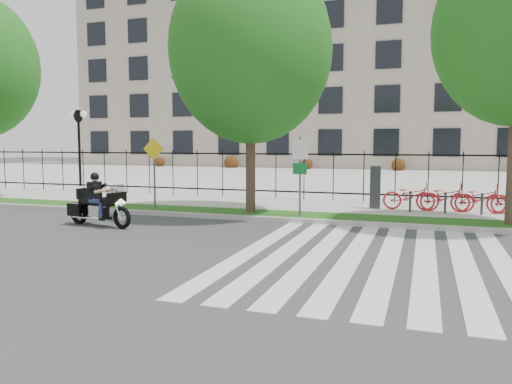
% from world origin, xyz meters
% --- Properties ---
extents(ground, '(120.00, 120.00, 0.00)m').
position_xyz_m(ground, '(0.00, 0.00, 0.00)').
color(ground, '#39393B').
rests_on(ground, ground).
extents(curb, '(60.00, 0.20, 0.15)m').
position_xyz_m(curb, '(0.00, 4.10, 0.07)').
color(curb, '#ABAAA1').
rests_on(curb, ground).
extents(grass_verge, '(60.00, 1.50, 0.15)m').
position_xyz_m(grass_verge, '(0.00, 4.95, 0.07)').
color(grass_verge, '#255114').
rests_on(grass_verge, ground).
extents(sidewalk, '(60.00, 3.50, 0.15)m').
position_xyz_m(sidewalk, '(0.00, 7.45, 0.07)').
color(sidewalk, '#ABA9A0').
rests_on(sidewalk, ground).
extents(plaza, '(80.00, 34.00, 0.10)m').
position_xyz_m(plaza, '(0.00, 25.00, 0.05)').
color(plaza, '#ABA9A0').
rests_on(plaza, ground).
extents(crosswalk_stripes, '(5.70, 8.00, 0.01)m').
position_xyz_m(crosswalk_stripes, '(4.83, 0.00, 0.01)').
color(crosswalk_stripes, silver).
rests_on(crosswalk_stripes, ground).
extents(iron_fence, '(30.00, 0.06, 2.00)m').
position_xyz_m(iron_fence, '(0.00, 9.20, 1.15)').
color(iron_fence, black).
rests_on(iron_fence, sidewalk).
extents(office_building, '(60.00, 21.90, 20.15)m').
position_xyz_m(office_building, '(0.00, 44.92, 9.97)').
color(office_building, '#A39583').
rests_on(office_building, ground).
extents(lamp_post_left, '(1.06, 0.70, 4.25)m').
position_xyz_m(lamp_post_left, '(-12.00, 12.00, 3.21)').
color(lamp_post_left, black).
rests_on(lamp_post_left, ground).
extents(street_tree_1, '(5.31, 5.31, 8.38)m').
position_xyz_m(street_tree_1, '(0.38, 4.95, 5.46)').
color(street_tree_1, '#3E2A21').
rests_on(street_tree_1, grass_verge).
extents(sign_pole_regulatory, '(0.50, 0.09, 2.50)m').
position_xyz_m(sign_pole_regulatory, '(2.16, 4.58, 1.74)').
color(sign_pole_regulatory, '#59595B').
rests_on(sign_pole_regulatory, grass_verge).
extents(sign_pole_warning, '(0.78, 0.09, 2.49)m').
position_xyz_m(sign_pole_warning, '(-3.04, 4.58, 1.74)').
color(sign_pole_warning, '#59595B').
rests_on(sign_pole_warning, grass_verge).
extents(motorcycle_rider, '(2.46, 0.99, 1.92)m').
position_xyz_m(motorcycle_rider, '(-3.20, 1.65, 0.64)').
color(motorcycle_rider, black).
rests_on(motorcycle_rider, ground).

